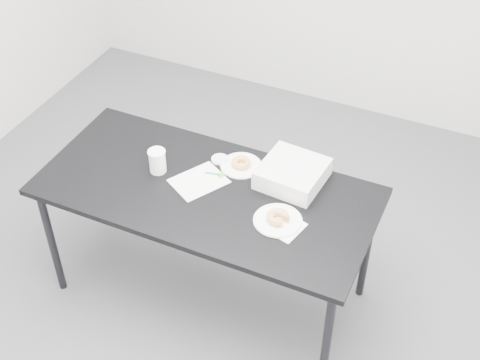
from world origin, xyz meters
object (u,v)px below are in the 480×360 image
at_px(donut_far, 241,163).
at_px(coffee_cup, 157,161).
at_px(plate_near, 278,220).
at_px(plate_far, 241,166).
at_px(pen, 217,174).
at_px(bakery_box, 292,173).
at_px(table, 207,198).
at_px(scorecard, 199,181).
at_px(donut_near, 278,217).

height_order(donut_far, coffee_cup, coffee_cup).
relative_size(plate_near, plate_far, 1.08).
bearing_deg(donut_far, pen, -125.20).
relative_size(pen, bakery_box, 0.40).
xyz_separation_m(table, scorecard, (-0.06, 0.04, 0.06)).
relative_size(scorecard, plate_far, 1.21).
height_order(table, donut_near, donut_near).
distance_m(scorecard, bakery_box, 0.46).
height_order(table, bakery_box, bakery_box).
bearing_deg(donut_far, coffee_cup, -150.41).
bearing_deg(bakery_box, scorecard, -150.57).
distance_m(plate_near, donut_far, 0.44).
bearing_deg(scorecard, donut_near, 17.81).
bearing_deg(bakery_box, donut_near, -76.79).
bearing_deg(plate_near, table, 171.01).
xyz_separation_m(plate_far, donut_far, (0.00, 0.00, 0.02)).
height_order(pen, donut_far, donut_far).
height_order(pen, plate_near, pen).
bearing_deg(donut_far, plate_far, 0.00).
bearing_deg(plate_far, donut_near, -42.71).
bearing_deg(donut_near, coffee_cup, 172.61).
bearing_deg(plate_near, donut_far, 137.29).
relative_size(plate_near, bakery_box, 0.77).
distance_m(donut_near, donut_far, 0.44).
distance_m(table, pen, 0.13).
relative_size(table, scorecard, 6.51).
height_order(scorecard, bakery_box, bakery_box).
relative_size(table, pen, 14.02).
distance_m(table, bakery_box, 0.44).
height_order(table, scorecard, scorecard).
height_order(pen, coffee_cup, coffee_cup).
xyz_separation_m(pen, donut_near, (0.40, -0.18, 0.02)).
xyz_separation_m(scorecard, plate_far, (0.14, 0.20, 0.00)).
distance_m(plate_near, coffee_cup, 0.70).
height_order(plate_near, coffee_cup, coffee_cup).
bearing_deg(pen, coffee_cup, -174.94).
bearing_deg(table, coffee_cup, 175.01).
relative_size(pen, plate_far, 0.56).
height_order(scorecard, donut_far, donut_far).
xyz_separation_m(pen, donut_far, (0.08, 0.12, 0.02)).
xyz_separation_m(scorecard, coffee_cup, (-0.22, -0.01, 0.06)).
xyz_separation_m(table, coffee_cup, (-0.28, 0.03, 0.12)).
bearing_deg(table, plate_near, -8.88).
bearing_deg(donut_near, plate_far, 137.29).
relative_size(scorecard, donut_far, 2.57).
height_order(table, coffee_cup, coffee_cup).
xyz_separation_m(coffee_cup, bakery_box, (0.64, 0.20, -0.01)).
height_order(scorecard, pen, pen).
relative_size(scorecard, coffee_cup, 2.03).
relative_size(plate_near, donut_far, 2.31).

